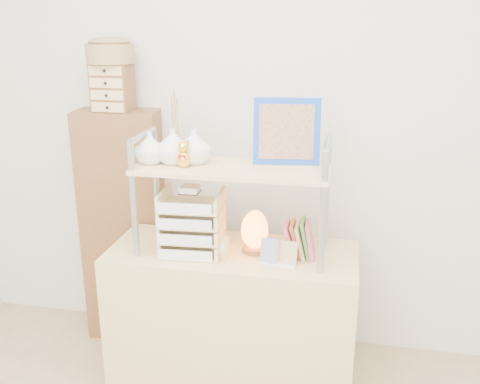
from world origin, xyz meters
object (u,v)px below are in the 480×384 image
object	(u,v)px
desk	(233,319)
cabinet	(124,227)
letter_tray	(191,226)
salt_lamp	(255,231)

from	to	relation	value
desk	cabinet	world-z (taller)	cabinet
letter_tray	salt_lamp	xyz separation A→B (m)	(0.29, 0.07, -0.03)
letter_tray	cabinet	bearing A→B (deg)	141.52
letter_tray	salt_lamp	size ratio (longest dim) A/B	1.60
cabinet	letter_tray	bearing A→B (deg)	-45.53
cabinet	letter_tray	xyz separation A→B (m)	(0.54, -0.43, 0.21)
desk	salt_lamp	bearing A→B (deg)	5.39
cabinet	letter_tray	world-z (taller)	cabinet
desk	cabinet	bearing A→B (deg)	152.90
desk	salt_lamp	xyz separation A→B (m)	(0.11, 0.01, 0.48)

